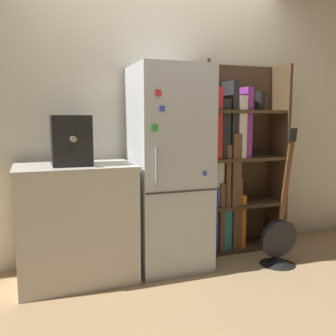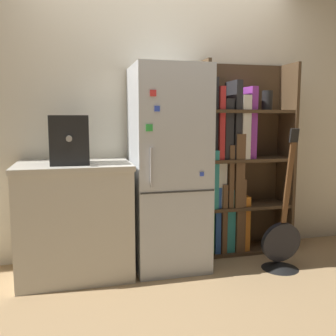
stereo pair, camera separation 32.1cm
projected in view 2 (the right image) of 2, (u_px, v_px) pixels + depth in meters
ground_plane at (172, 269)px, 3.18m from camera, size 16.00×16.00×0.00m
wall_back at (159, 116)px, 3.47m from camera, size 8.00×0.05×2.60m
refrigerator at (168, 168)px, 3.20m from camera, size 0.61×0.66×1.70m
bookshelf at (233, 167)px, 3.53m from camera, size 0.89×0.34×1.78m
kitchen_counter at (75, 219)px, 3.05m from camera, size 0.90×0.67×0.92m
espresso_machine at (69, 140)px, 2.91m from camera, size 0.29×0.37×0.38m
guitar at (281, 249)px, 3.17m from camera, size 0.35×0.31×1.20m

